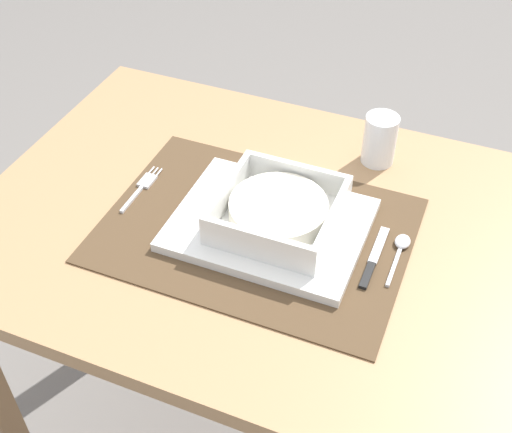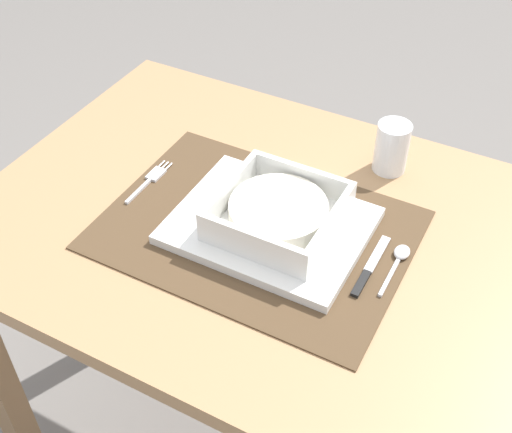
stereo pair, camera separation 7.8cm
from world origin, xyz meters
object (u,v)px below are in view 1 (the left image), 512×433
at_px(butter_knife, 373,261).
at_px(porridge_bowl, 278,212).
at_px(spoon, 401,247).
at_px(drinking_glass, 379,142).
at_px(dining_table, 258,269).
at_px(fork, 143,186).

bearing_deg(butter_knife, porridge_bowl, 171.97).
distance_m(spoon, drinking_glass, 0.23).
bearing_deg(porridge_bowl, spoon, 9.00).
xyz_separation_m(dining_table, drinking_glass, (0.14, 0.23, 0.16)).
xyz_separation_m(butter_knife, drinking_glass, (-0.06, 0.25, 0.03)).
distance_m(porridge_bowl, spoon, 0.20).
distance_m(fork, butter_knife, 0.41).
relative_size(dining_table, spoon, 8.23).
bearing_deg(butter_knife, dining_table, 169.39).
bearing_deg(drinking_glass, butter_knife, -76.77).
distance_m(dining_table, spoon, 0.26).
height_order(porridge_bowl, drinking_glass, drinking_glass).
xyz_separation_m(spoon, drinking_glass, (-0.09, 0.21, 0.03)).
bearing_deg(spoon, dining_table, -173.99).
height_order(spoon, drinking_glass, drinking_glass).
relative_size(porridge_bowl, spoon, 1.63).
height_order(dining_table, porridge_bowl, porridge_bowl).
bearing_deg(porridge_bowl, butter_knife, -4.71).
distance_m(porridge_bowl, fork, 0.25).
height_order(dining_table, fork, fork).
height_order(fork, drinking_glass, drinking_glass).
distance_m(porridge_bowl, butter_knife, 0.16).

